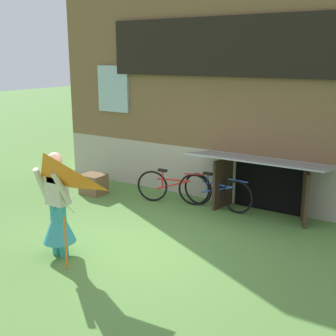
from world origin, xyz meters
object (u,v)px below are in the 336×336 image
Objects in this scene: kite at (45,183)px; bicycle_blue at (217,192)px; person at (58,213)px; bicycle_red at (173,187)px; wooden_crate at (93,184)px.

kite is 1.07× the size of bicycle_blue.
person is 1.07× the size of bicycle_red.
bicycle_blue reaches higher than wooden_crate.
bicycle_blue is 3.04× the size of wooden_crate.
kite reaches higher than bicycle_blue.
kite is at bearing -56.96° from wooden_crate.
wooden_crate is (-2.84, -0.63, -0.13)m from bicycle_blue.
kite is 3.23× the size of wooden_crate.
bicycle_red is 1.94m from wooden_crate.
kite is 1.10× the size of bicycle_red.
bicycle_red is 2.93× the size of wooden_crate.
kite is (0.37, -0.53, 0.68)m from person.
person is 0.94m from kite.
kite reaches higher than bicycle_red.
bicycle_blue is 1.04× the size of bicycle_red.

